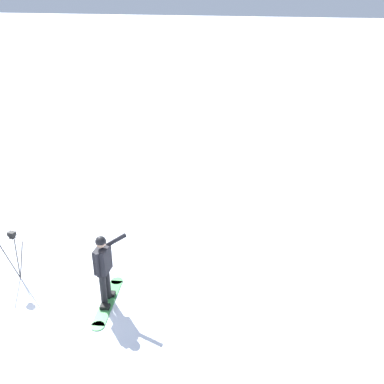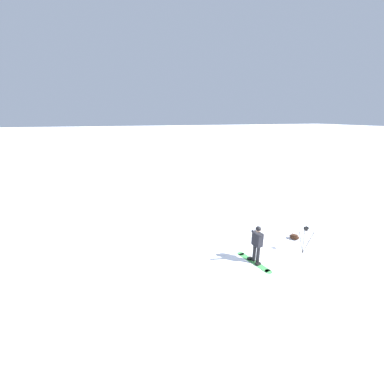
# 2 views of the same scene
# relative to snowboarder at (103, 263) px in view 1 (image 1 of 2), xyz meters

# --- Properties ---
(ground_plane) EXTENTS (300.00, 300.00, 0.00)m
(ground_plane) POSITION_rel_snowboarder_xyz_m (-0.15, -0.72, -0.99)
(ground_plane) COLOR white
(snowboarder) EXTENTS (0.54, 0.63, 1.66)m
(snowboarder) POSITION_rel_snowboarder_xyz_m (0.00, 0.00, 0.00)
(snowboarder) COLOR black
(snowboarder) RESTS_ON ground_plane
(snowboard) EXTENTS (1.75, 0.67, 0.10)m
(snowboard) POSITION_rel_snowboarder_xyz_m (0.03, 0.04, -0.96)
(snowboard) COLOR #3F994C
(snowboard) RESTS_ON ground_plane
(camera_tripod) EXTENTS (0.53, 0.54, 1.26)m
(camera_tripod) POSITION_rel_snowboarder_xyz_m (-0.01, -2.38, -0.08)
(camera_tripod) COLOR #262628
(camera_tripod) RESTS_ON ground_plane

